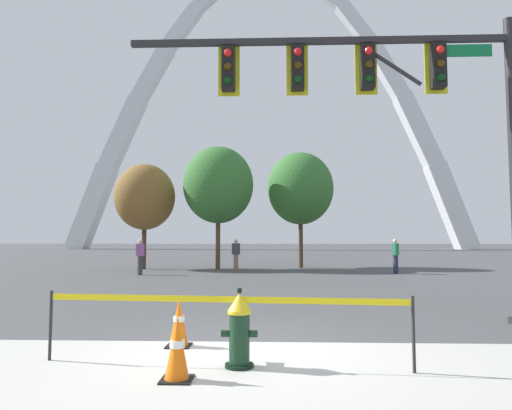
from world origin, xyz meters
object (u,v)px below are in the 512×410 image
object	(u,v)px
traffic_cone_mid_sidewalk	(177,349)
fire_hydrant	(239,330)
pedestrian_walking_left	(140,256)
pedestrian_standing_center	(396,256)
pedestrian_walking_right	(236,255)
monument_arch	(269,118)
traffic_signal_gantry	(389,98)
traffic_cone_by_hydrant	(179,323)

from	to	relation	value
traffic_cone_mid_sidewalk	fire_hydrant	bearing A→B (deg)	39.28
pedestrian_walking_left	pedestrian_standing_center	bearing A→B (deg)	5.58
fire_hydrant	pedestrian_walking_left	bearing A→B (deg)	111.27
fire_hydrant	pedestrian_walking_right	world-z (taller)	pedestrian_walking_right
traffic_cone_mid_sidewalk	pedestrian_walking_left	size ratio (longest dim) A/B	0.46
monument_arch	pedestrian_standing_center	size ratio (longest dim) A/B	37.74
fire_hydrant	pedestrian_walking_left	world-z (taller)	pedestrian_walking_left
fire_hydrant	pedestrian_walking_right	size ratio (longest dim) A/B	0.62
pedestrian_standing_center	pedestrian_walking_right	world-z (taller)	same
traffic_cone_mid_sidewalk	traffic_signal_gantry	distance (m)	6.42
fire_hydrant	traffic_cone_mid_sidewalk	world-z (taller)	fire_hydrant
traffic_cone_by_hydrant	traffic_cone_mid_sidewalk	bearing A→B (deg)	-78.91
traffic_cone_by_hydrant	pedestrian_walking_right	distance (m)	14.51
fire_hydrant	monument_arch	size ratio (longest dim) A/B	0.02
traffic_cone_mid_sidewalk	pedestrian_standing_center	xyz separation A→B (m)	(6.75, 15.59, 0.46)
pedestrian_standing_center	pedestrian_walking_right	size ratio (longest dim) A/B	1.00
traffic_cone_mid_sidewalk	traffic_signal_gantry	xyz separation A→B (m)	(3.43, 3.62, 4.05)
monument_arch	pedestrian_walking_right	world-z (taller)	monument_arch
fire_hydrant	traffic_signal_gantry	world-z (taller)	traffic_signal_gantry
fire_hydrant	traffic_cone_by_hydrant	bearing A→B (deg)	133.63
pedestrian_walking_left	pedestrian_standing_center	world-z (taller)	same
monument_arch	pedestrian_standing_center	world-z (taller)	monument_arch
traffic_cone_mid_sidewalk	monument_arch	distance (m)	63.61
fire_hydrant	traffic_cone_mid_sidewalk	bearing A→B (deg)	-140.72
fire_hydrant	traffic_signal_gantry	distance (m)	5.70
traffic_cone_mid_sidewalk	pedestrian_walking_left	xyz separation A→B (m)	(-4.74, 14.46, 0.46)
pedestrian_walking_left	traffic_cone_mid_sidewalk	bearing A→B (deg)	-71.85
traffic_signal_gantry	pedestrian_standing_center	xyz separation A→B (m)	(3.31, 11.97, -3.59)
traffic_cone_mid_sidewalk	pedestrian_standing_center	world-z (taller)	pedestrian_standing_center
traffic_cone_by_hydrant	pedestrian_walking_left	xyz separation A→B (m)	(-4.43, 12.88, 0.46)
traffic_signal_gantry	traffic_cone_mid_sidewalk	bearing A→B (deg)	-133.49
traffic_cone_mid_sidewalk	pedestrian_walking_right	world-z (taller)	pedestrian_walking_right
monument_arch	pedestrian_walking_left	distance (m)	50.13
fire_hydrant	pedestrian_standing_center	bearing A→B (deg)	68.01
pedestrian_standing_center	pedestrian_walking_right	distance (m)	7.39
traffic_cone_by_hydrant	fire_hydrant	bearing A→B (deg)	-46.37
traffic_signal_gantry	pedestrian_walking_left	size ratio (longest dim) A/B	4.92
traffic_cone_by_hydrant	pedestrian_standing_center	bearing A→B (deg)	63.26
traffic_cone_by_hydrant	traffic_cone_mid_sidewalk	world-z (taller)	same
traffic_cone_by_hydrant	monument_arch	xyz separation A→B (m)	(0.97, 59.03, 19.27)
pedestrian_standing_center	pedestrian_walking_right	xyz separation A→B (m)	(-7.37, 0.50, 0.00)
traffic_cone_by_hydrant	pedestrian_walking_left	distance (m)	13.63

